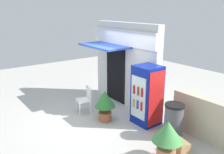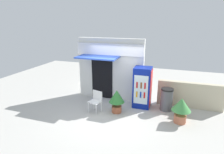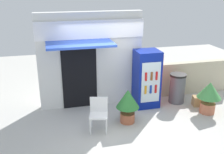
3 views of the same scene
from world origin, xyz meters
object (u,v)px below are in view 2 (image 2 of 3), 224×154
at_px(drink_cooler, 142,87).
at_px(cardboard_box, 180,113).
at_px(plastic_chair, 96,100).
at_px(potted_plant_curbside, 181,107).
at_px(potted_plant_near_shop, 117,99).
at_px(trash_bin, 167,99).

xyz_separation_m(drink_cooler, cardboard_box, (1.56, -0.43, -0.70)).
distance_m(plastic_chair, cardboard_box, 3.29).
distance_m(potted_plant_curbside, cardboard_box, 0.64).
xyz_separation_m(plastic_chair, potted_plant_near_shop, (0.81, 0.17, 0.09)).
bearing_deg(cardboard_box, potted_plant_curbside, -92.92).
bearing_deg(drink_cooler, trash_bin, -1.86).
height_order(plastic_chair, cardboard_box, plastic_chair).
bearing_deg(potted_plant_curbside, cardboard_box, 87.08).
height_order(drink_cooler, potted_plant_near_shop, drink_cooler).
bearing_deg(potted_plant_curbside, drink_cooler, 149.61).
bearing_deg(trash_bin, potted_plant_curbside, -58.62).
relative_size(potted_plant_near_shop, cardboard_box, 2.40).
height_order(drink_cooler, potted_plant_curbside, drink_cooler).
bearing_deg(drink_cooler, cardboard_box, -15.53).
bearing_deg(trash_bin, plastic_chair, -159.45).
xyz_separation_m(potted_plant_curbside, trash_bin, (-0.53, 0.87, -0.12)).
xyz_separation_m(drink_cooler, plastic_chair, (-1.66, -1.03, -0.36)).
bearing_deg(cardboard_box, trash_bin, 144.09).
height_order(drink_cooler, trash_bin, drink_cooler).
xyz_separation_m(potted_plant_near_shop, trash_bin, (1.85, 0.83, -0.12)).
xyz_separation_m(plastic_chair, potted_plant_curbside, (3.19, 0.13, 0.09)).
bearing_deg(potted_plant_curbside, plastic_chair, -177.61).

